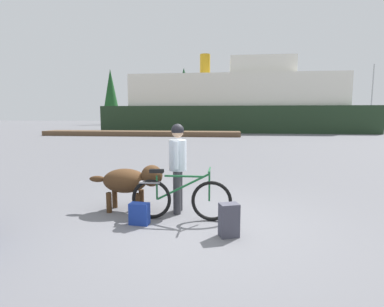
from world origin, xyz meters
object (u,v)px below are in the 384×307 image
backpack (229,220)px  ferry_boat (236,105)px  handbag_pannier (139,214)px  person_cyclist (178,160)px  bicycle (180,198)px  sailboat_moored (370,125)px  dog (131,181)px

backpack → ferry_boat: (0.88, 29.39, 2.61)m
handbag_pannier → person_cyclist: bearing=52.6°
bicycle → ferry_boat: 28.91m
backpack → ferry_boat: size_ratio=0.02×
handbag_pannier → backpack: bearing=-13.1°
person_cyclist → handbag_pannier: bearing=-127.4°
backpack → handbag_pannier: size_ratio=1.40×
person_cyclist → ferry_boat: ferry_boat is taller
bicycle → backpack: 1.06m
bicycle → sailboat_moored: bearing=62.2°
dog → handbag_pannier: 0.87m
sailboat_moored → person_cyclist: bearing=-118.2°
bicycle → person_cyclist: (-0.11, 0.41, 0.60)m
bicycle → handbag_pannier: size_ratio=4.86×
bicycle → person_cyclist: size_ratio=1.06×
ferry_boat → sailboat_moored: ferry_boat is taller
ferry_boat → person_cyclist: bearing=-93.7°
person_cyclist → dog: 0.98m
dog → ferry_boat: bearing=84.5°
bicycle → backpack: bicycle is taller
dog → backpack: size_ratio=2.81×
person_cyclist → dog: bearing=-178.7°
ferry_boat → sailboat_moored: bearing=19.8°
person_cyclist → sailboat_moored: size_ratio=0.21×
backpack → sailboat_moored: sailboat_moored is taller
person_cyclist → ferry_boat: (1.82, 28.35, 1.88)m
person_cyclist → sailboat_moored: 38.92m
dog → handbag_pannier: bearing=-62.0°
backpack → dog: bearing=150.9°
bicycle → sailboat_moored: sailboat_moored is taller
person_cyclist → handbag_pannier: 1.19m
dog → sailboat_moored: bearing=60.7°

